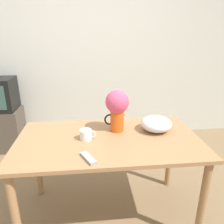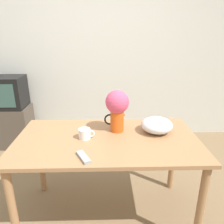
{
  "view_description": "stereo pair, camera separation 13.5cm",
  "coord_description": "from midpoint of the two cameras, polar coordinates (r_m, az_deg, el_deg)",
  "views": [
    {
      "loc": [
        -0.01,
        -1.48,
        1.62
      ],
      "look_at": [
        0.17,
        0.27,
        0.97
      ],
      "focal_mm": 35.0,
      "sensor_mm": 36.0,
      "label": 1
    },
    {
      "loc": [
        0.13,
        -1.49,
        1.62
      ],
      "look_at": [
        0.17,
        0.27,
        0.97
      ],
      "focal_mm": 35.0,
      "sensor_mm": 36.0,
      "label": 2
    }
  ],
  "objects": [
    {
      "name": "wall_back",
      "position": [
        3.38,
        -7.17,
        14.64
      ],
      "size": [
        8.0,
        0.05,
        2.6
      ],
      "color": "silver",
      "rests_on": "ground_plane"
    },
    {
      "name": "table",
      "position": [
        1.86,
        -3.02,
        -9.79
      ],
      "size": [
        1.5,
        0.83,
        0.79
      ],
      "color": "#A3754C",
      "rests_on": "ground_plane"
    },
    {
      "name": "flower_vase",
      "position": [
        1.86,
        -0.72,
        1.42
      ],
      "size": [
        0.21,
        0.2,
        0.37
      ],
      "color": "#E05619",
      "rests_on": "table"
    },
    {
      "name": "coffee_mug",
      "position": [
        1.79,
        -8.92,
        -5.88
      ],
      "size": [
        0.13,
        0.1,
        0.08
      ],
      "color": "white",
      "rests_on": "table"
    },
    {
      "name": "white_bowl",
      "position": [
        1.95,
        9.53,
        -3.05
      ],
      "size": [
        0.27,
        0.27,
        0.13
      ],
      "color": "silver",
      "rests_on": "table"
    },
    {
      "name": "remote_control",
      "position": [
        1.54,
        -8.77,
        -11.85
      ],
      "size": [
        0.12,
        0.17,
        0.02
      ],
      "color": "#999999",
      "rests_on": "table"
    },
    {
      "name": "tv_stand",
      "position": [
        3.56,
        -28.06,
        -4.05
      ],
      "size": [
        0.61,
        0.41,
        0.6
      ],
      "color": "#4C4238",
      "rests_on": "ground_plane"
    }
  ]
}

